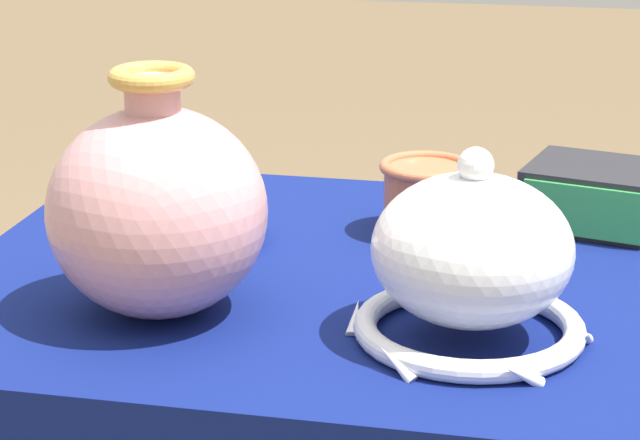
{
  "coord_description": "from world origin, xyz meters",
  "views": [
    {
      "loc": [
        0.19,
        -1.24,
        1.24
      ],
      "look_at": [
        -0.05,
        -0.11,
        0.86
      ],
      "focal_mm": 70.0,
      "sensor_mm": 36.0,
      "label": 1
    }
  ],
  "objects_px": {
    "vase_tall_bulbous": "(157,209)",
    "mosaic_tile_box": "(597,196)",
    "cup_wide_terracotta": "(425,195)",
    "bowl_shallow_ivory": "(202,217)",
    "vase_dome_bell": "(472,263)"
  },
  "relations": [
    {
      "from": "vase_tall_bulbous",
      "to": "vase_dome_bell",
      "type": "distance_m",
      "value": 0.31
    },
    {
      "from": "cup_wide_terracotta",
      "to": "bowl_shallow_ivory",
      "type": "distance_m",
      "value": 0.26
    },
    {
      "from": "vase_tall_bulbous",
      "to": "cup_wide_terracotta",
      "type": "distance_m",
      "value": 0.37
    },
    {
      "from": "vase_dome_bell",
      "to": "bowl_shallow_ivory",
      "type": "distance_m",
      "value": 0.39
    },
    {
      "from": "mosaic_tile_box",
      "to": "bowl_shallow_ivory",
      "type": "height_order",
      "value": "mosaic_tile_box"
    },
    {
      "from": "vase_dome_bell",
      "to": "bowl_shallow_ivory",
      "type": "relative_size",
      "value": 1.6
    },
    {
      "from": "mosaic_tile_box",
      "to": "vase_dome_bell",
      "type": "bearing_deg",
      "value": -93.89
    },
    {
      "from": "vase_dome_bell",
      "to": "cup_wide_terracotta",
      "type": "bearing_deg",
      "value": 105.42
    },
    {
      "from": "vase_dome_bell",
      "to": "vase_tall_bulbous",
      "type": "bearing_deg",
      "value": 179.66
    },
    {
      "from": "cup_wide_terracotta",
      "to": "vase_tall_bulbous",
      "type": "bearing_deg",
      "value": -127.64
    },
    {
      "from": "vase_tall_bulbous",
      "to": "mosaic_tile_box",
      "type": "bearing_deg",
      "value": 40.86
    },
    {
      "from": "vase_tall_bulbous",
      "to": "mosaic_tile_box",
      "type": "xyz_separation_m",
      "value": [
        0.42,
        0.36,
        -0.07
      ]
    },
    {
      "from": "vase_dome_bell",
      "to": "cup_wide_terracotta",
      "type": "height_order",
      "value": "vase_dome_bell"
    },
    {
      "from": "bowl_shallow_ivory",
      "to": "vase_dome_bell",
      "type": "bearing_deg",
      "value": -32.71
    },
    {
      "from": "vase_tall_bulbous",
      "to": "mosaic_tile_box",
      "type": "height_order",
      "value": "vase_tall_bulbous"
    }
  ]
}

